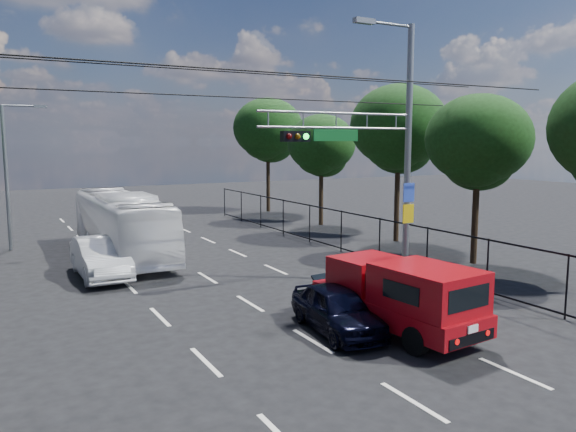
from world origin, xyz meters
TOP-DOWN VIEW (x-y plane):
  - ground at (0.00, 0.00)m, footprint 120.00×120.00m
  - lane_markings at (-0.00, 14.00)m, footprint 6.12×38.00m
  - signal_mast at (5.28, 7.99)m, footprint 6.43×0.39m
  - streetlight_left at (-6.33, 22.00)m, footprint 2.09×0.22m
  - utility_wires at (0.00, 8.83)m, footprint 22.00×5.04m
  - fence_right at (7.60, 12.17)m, footprint 0.06×34.03m
  - tree_right_b at (11.22, 9.02)m, footprint 4.50×4.50m
  - tree_right_c at (11.82, 15.02)m, footprint 5.10×5.10m
  - tree_right_d at (11.42, 22.02)m, footprint 4.32×4.32m
  - tree_right_e at (11.62, 30.02)m, footprint 5.28×5.28m
  - red_pickup at (2.51, 3.56)m, footprint 2.46×5.59m
  - navy_hatchback at (1.00, 4.33)m, footprint 1.99×3.97m
  - white_bus at (-1.99, 17.83)m, footprint 2.56×10.69m
  - white_van at (-3.63, 14.12)m, footprint 1.69×4.74m

SIDE VIEW (x-z plane):
  - ground at x=0.00m, z-range 0.00..0.00m
  - lane_markings at x=0.00m, z-range 0.00..0.01m
  - navy_hatchback at x=1.00m, z-range 0.00..1.30m
  - white_van at x=-3.63m, z-range 0.00..1.56m
  - fence_right at x=7.60m, z-range 0.03..2.03m
  - red_pickup at x=2.51m, z-range 0.07..2.09m
  - white_bus at x=-1.99m, z-range 0.00..2.97m
  - streetlight_left at x=-6.33m, z-range 0.40..7.48m
  - tree_right_d at x=11.42m, z-range 1.34..8.36m
  - tree_right_b at x=11.22m, z-range 1.40..8.71m
  - signal_mast at x=5.28m, z-range 0.49..9.99m
  - tree_right_c at x=11.82m, z-range 1.59..9.88m
  - tree_right_e at x=11.62m, z-range 1.65..10.23m
  - utility_wires at x=0.00m, z-range 6.86..7.60m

